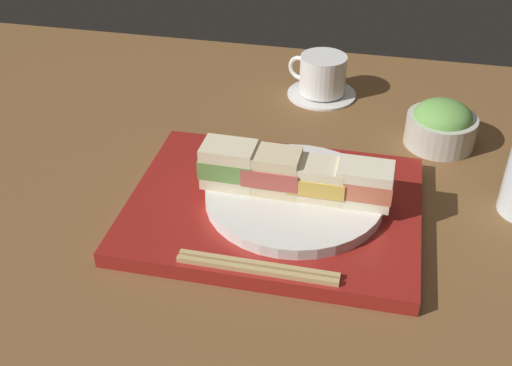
{
  "coord_description": "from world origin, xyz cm",
  "views": [
    {
      "loc": [
        16.11,
        -74.27,
        54.05
      ],
      "look_at": [
        1.34,
        -6.16,
        5.0
      ],
      "focal_mm": 45.26,
      "sensor_mm": 36.0,
      "label": 1
    }
  ],
  "objects_px": {
    "sandwich_nearmost": "(229,164)",
    "sandwich_inner_near": "(273,171)",
    "sandwich_plate": "(294,196)",
    "sandwich_inner_far": "(318,179)",
    "salad_bowl": "(441,125)",
    "coffee_cup": "(322,77)",
    "chopsticks_pair": "(257,267)",
    "sandwich_farmost": "(364,184)"
  },
  "relations": [
    {
      "from": "sandwich_farmost",
      "to": "coffee_cup",
      "type": "distance_m",
      "value": 0.37
    },
    {
      "from": "sandwich_nearmost",
      "to": "sandwich_inner_near",
      "type": "xyz_separation_m",
      "value": [
        0.06,
        -0.0,
        -0.0
      ]
    },
    {
      "from": "salad_bowl",
      "to": "sandwich_plate",
      "type": "bearing_deg",
      "value": -130.55
    },
    {
      "from": "sandwich_plate",
      "to": "chopsticks_pair",
      "type": "relative_size",
      "value": 1.24
    },
    {
      "from": "sandwich_inner_far",
      "to": "coffee_cup",
      "type": "xyz_separation_m",
      "value": [
        -0.04,
        0.36,
        -0.03
      ]
    },
    {
      "from": "sandwich_nearmost",
      "to": "chopsticks_pair",
      "type": "relative_size",
      "value": 0.39
    },
    {
      "from": "sandwich_nearmost",
      "to": "coffee_cup",
      "type": "bearing_deg",
      "value": 77.22
    },
    {
      "from": "sandwich_inner_near",
      "to": "sandwich_nearmost",
      "type": "bearing_deg",
      "value": 179.18
    },
    {
      "from": "sandwich_nearmost",
      "to": "sandwich_farmost",
      "type": "xyz_separation_m",
      "value": [
        0.18,
        -0.0,
        -0.0
      ]
    },
    {
      "from": "sandwich_plate",
      "to": "salad_bowl",
      "type": "distance_m",
      "value": 0.3
    },
    {
      "from": "sandwich_inner_far",
      "to": "coffee_cup",
      "type": "height_order",
      "value": "sandwich_inner_far"
    },
    {
      "from": "sandwich_nearmost",
      "to": "sandwich_farmost",
      "type": "distance_m",
      "value": 0.18
    },
    {
      "from": "sandwich_plate",
      "to": "coffee_cup",
      "type": "xyz_separation_m",
      "value": [
        -0.01,
        0.36,
        0.01
      ]
    },
    {
      "from": "coffee_cup",
      "to": "sandwich_inner_far",
      "type": "bearing_deg",
      "value": -83.65
    },
    {
      "from": "sandwich_plate",
      "to": "sandwich_nearmost",
      "type": "relative_size",
      "value": 3.18
    },
    {
      "from": "salad_bowl",
      "to": "chopsticks_pair",
      "type": "relative_size",
      "value": 0.57
    },
    {
      "from": "sandwich_plate",
      "to": "sandwich_inner_far",
      "type": "relative_size",
      "value": 3.12
    },
    {
      "from": "chopsticks_pair",
      "to": "coffee_cup",
      "type": "height_order",
      "value": "coffee_cup"
    },
    {
      "from": "sandwich_nearmost",
      "to": "chopsticks_pair",
      "type": "xyz_separation_m",
      "value": [
        0.07,
        -0.14,
        -0.04
      ]
    },
    {
      "from": "sandwich_plate",
      "to": "sandwich_nearmost",
      "type": "xyz_separation_m",
      "value": [
        -0.09,
        0.0,
        0.04
      ]
    },
    {
      "from": "sandwich_plate",
      "to": "sandwich_inner_far",
      "type": "xyz_separation_m",
      "value": [
        0.03,
        -0.0,
        0.03
      ]
    },
    {
      "from": "sandwich_farmost",
      "to": "coffee_cup",
      "type": "relative_size",
      "value": 0.58
    },
    {
      "from": "coffee_cup",
      "to": "salad_bowl",
      "type": "bearing_deg",
      "value": -31.87
    },
    {
      "from": "salad_bowl",
      "to": "sandwich_inner_far",
      "type": "bearing_deg",
      "value": -125.86
    },
    {
      "from": "sandwich_inner_far",
      "to": "salad_bowl",
      "type": "height_order",
      "value": "sandwich_inner_far"
    },
    {
      "from": "sandwich_plate",
      "to": "sandwich_farmost",
      "type": "height_order",
      "value": "sandwich_farmost"
    },
    {
      "from": "sandwich_inner_far",
      "to": "sandwich_plate",
      "type": "bearing_deg",
      "value": 179.18
    },
    {
      "from": "sandwich_plate",
      "to": "sandwich_inner_near",
      "type": "distance_m",
      "value": 0.05
    },
    {
      "from": "sandwich_nearmost",
      "to": "sandwich_inner_far",
      "type": "distance_m",
      "value": 0.12
    },
    {
      "from": "sandwich_nearmost",
      "to": "sandwich_inner_far",
      "type": "height_order",
      "value": "sandwich_nearmost"
    },
    {
      "from": "sandwich_inner_far",
      "to": "salad_bowl",
      "type": "xyz_separation_m",
      "value": [
        0.17,
        0.23,
        -0.03
      ]
    },
    {
      "from": "sandwich_nearmost",
      "to": "coffee_cup",
      "type": "distance_m",
      "value": 0.36
    },
    {
      "from": "sandwich_plate",
      "to": "sandwich_farmost",
      "type": "distance_m",
      "value": 0.1
    },
    {
      "from": "sandwich_inner_near",
      "to": "sandwich_farmost",
      "type": "bearing_deg",
      "value": -0.82
    },
    {
      "from": "sandwich_inner_far",
      "to": "salad_bowl",
      "type": "relative_size",
      "value": 0.7
    },
    {
      "from": "sandwich_inner_near",
      "to": "salad_bowl",
      "type": "xyz_separation_m",
      "value": [
        0.22,
        0.23,
        -0.03
      ]
    },
    {
      "from": "chopsticks_pair",
      "to": "coffee_cup",
      "type": "distance_m",
      "value": 0.5
    },
    {
      "from": "sandwich_nearmost",
      "to": "sandwich_inner_far",
      "type": "xyz_separation_m",
      "value": [
        0.12,
        -0.0,
        -0.01
      ]
    },
    {
      "from": "sandwich_inner_far",
      "to": "sandwich_farmost",
      "type": "relative_size",
      "value": 1.03
    },
    {
      "from": "sandwich_farmost",
      "to": "sandwich_plate",
      "type": "bearing_deg",
      "value": 179.18
    },
    {
      "from": "sandwich_inner_near",
      "to": "coffee_cup",
      "type": "distance_m",
      "value": 0.36
    },
    {
      "from": "sandwich_farmost",
      "to": "salad_bowl",
      "type": "height_order",
      "value": "sandwich_farmost"
    }
  ]
}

